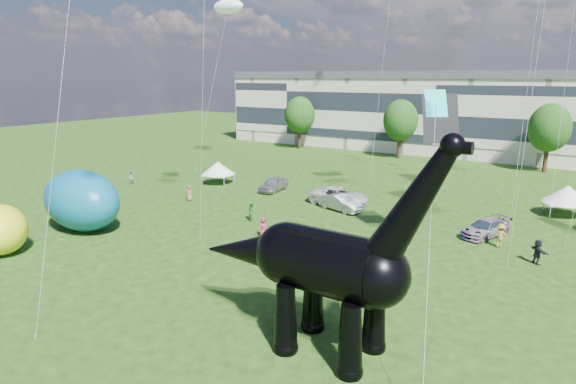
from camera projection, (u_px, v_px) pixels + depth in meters
The scene contains 15 objects.
ground at pixel (244, 324), 24.54m from camera, with size 220.00×220.00×0.00m, color #16330C.
terrace_row at pixel (444, 116), 77.65m from camera, with size 78.00×11.00×12.00m, color beige.
tree_far_left at pixel (300, 112), 82.09m from camera, with size 5.20×5.20×9.44m.
tree_mid_left at pixel (401, 117), 72.43m from camera, with size 5.20×5.20×9.44m.
tree_mid_right at pixel (550, 124), 61.70m from camera, with size 5.20×5.20×9.44m.
dinosaur_sculpture at pixel (320, 265), 21.63m from camera, with size 13.13×3.65×10.78m.
car_silver at pixel (273, 184), 52.74m from camera, with size 1.82×4.52×1.54m, color #BCBBC0.
car_grey at pixel (340, 203), 45.13m from camera, with size 1.57×4.51×1.49m, color gray.
car_white at pixel (339, 196), 47.33m from camera, with size 2.71×5.88×1.63m, color silver.
car_dark at pixel (485, 228), 37.80m from camera, with size 1.91×4.70×1.37m, color #595960.
gazebo_far at pixel (567, 195), 43.07m from camera, with size 5.00×5.00×2.82m.
gazebo_left at pixel (218, 168), 56.04m from camera, with size 4.65×4.65×2.64m.
inflatable_teal at pixel (81, 200), 39.14m from camera, with size 7.96×4.97×4.97m, color #0B6089.
inflatable_yellow at pixel (0, 229), 33.98m from camera, with size 4.61×3.54×3.54m, color yellow.
visitors at pixel (358, 224), 38.35m from camera, with size 57.04×45.59×1.85m.
Camera 1 is at (14.18, -17.30, 12.37)m, focal length 30.00 mm.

